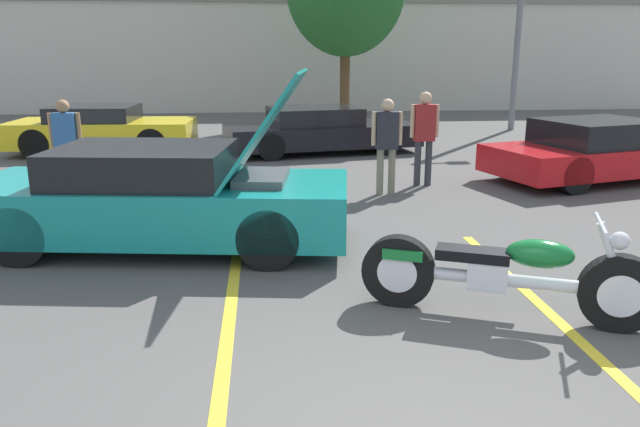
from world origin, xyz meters
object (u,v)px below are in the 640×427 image
Objects in this scene: light_pole at (524,0)px; parked_car_mid_left_row at (102,130)px; show_car_hood_open at (161,198)px; spectator_near_motorcycle at (66,140)px; motorcycle at (504,274)px; parked_car_right_row at (601,151)px; spectator_midground at (424,131)px; parked_car_mid_right_row at (320,131)px; spectator_by_show_car at (387,139)px.

light_pole reaches higher than parked_car_mid_left_row.
show_car_hood_open is 3.53m from spectator_near_motorcycle.
show_car_hood_open is at bearing 166.65° from motorcycle.
spectator_near_motorcycle is at bearing 167.35° from parked_car_right_row.
light_pole is at bearing 57.89° from spectator_midground.
parked_car_mid_left_row is at bearing 147.57° from spectator_midground.
parked_car_mid_right_row is at bearing 127.66° from parked_car_right_row.
motorcycle is 5.78m from spectator_midground.
parked_car_mid_left_row is (-5.99, 9.96, 0.14)m from motorcycle.
parked_car_right_row is 6.20m from parked_car_mid_right_row.
motorcycle is 1.55× the size of spectator_by_show_car.
motorcycle is 11.62m from parked_car_mid_left_row.
parked_car_mid_right_row is 6.26m from spectator_near_motorcycle.
light_pole reaches higher than spectator_near_motorcycle.
light_pole is 1.45× the size of parked_car_right_row.
parked_car_right_row is 2.92× the size of spectator_by_show_car.
parked_car_right_row is at bearing 11.29° from spectator_by_show_car.
light_pole is at bearing 19.11° from parked_car_mid_left_row.
spectator_by_show_car is at bearing -141.18° from spectator_midground.
parked_car_mid_right_row is 2.94× the size of spectator_by_show_car.
light_pole reaches higher than parked_car_mid_right_row.
parked_car_mid_right_row is (-4.99, 3.68, -0.03)m from parked_car_right_row.
spectator_midground is (-4.80, -7.64, -2.79)m from light_pole.
light_pole is at bearing 19.91° from parked_car_mid_right_row.
parked_car_mid_left_row is 4.64m from spectator_near_motorcycle.
spectator_by_show_car is 0.96× the size of spectator_midground.
spectator_by_show_car reaches higher than parked_car_mid_left_row.
light_pole is at bearing 89.77° from motorcycle.
show_car_hood_open is 2.97× the size of spectator_by_show_car.
spectator_near_motorcycle is (-5.42, 5.37, 0.54)m from motorcycle.
spectator_by_show_car is 1.04m from spectator_midground.
parked_car_mid_left_row is at bearing 142.37° from parked_car_right_row.
parked_car_right_row reaches higher than parked_car_mid_right_row.
parked_car_mid_left_row reaches higher than parked_car_mid_right_row.
parked_car_mid_right_row is (-0.82, 9.60, 0.10)m from motorcycle.
parked_car_right_row is (10.15, -4.04, -0.01)m from parked_car_mid_left_row.
light_pole is 14.83m from motorcycle.
spectator_near_motorcycle is at bearing 176.71° from spectator_by_show_car.
parked_car_right_row is at bearing -47.27° from parked_car_mid_right_row.
parked_car_mid_left_row is 10.93m from parked_car_right_row.
spectator_by_show_car is at bearing -3.29° from spectator_near_motorcycle.
spectator_by_show_car is (-0.11, 5.06, 0.54)m from motorcycle.
light_pole is 12.40m from parked_car_mid_left_row.
parked_car_mid_left_row is 7.93m from spectator_midground.
spectator_by_show_car is (5.88, -4.90, 0.40)m from parked_car_mid_left_row.
parked_car_right_row is 2.81× the size of spectator_midground.
parked_car_mid_left_row is at bearing 116.19° from show_car_hood_open.
parked_car_right_row is 0.99× the size of parked_car_mid_right_row.
parked_car_mid_right_row is at bearing 42.61° from spectator_near_motorcycle.
light_pole is 10.40m from spectator_by_show_car.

